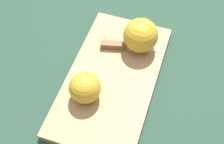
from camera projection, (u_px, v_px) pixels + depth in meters
name	position (u px, v px, depth m)	size (l,w,h in m)	color
ground_plane	(112.00, 81.00, 0.76)	(4.00, 4.00, 0.00)	#1E3828
cutting_board	(112.00, 79.00, 0.75)	(0.41, 0.26, 0.02)	#A37A4C
apple_half_left	(85.00, 88.00, 0.69)	(0.07, 0.07, 0.07)	gold
apple_half_right	(141.00, 35.00, 0.76)	(0.09, 0.09, 0.09)	gold
knife	(118.00, 46.00, 0.79)	(0.03, 0.14, 0.02)	silver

